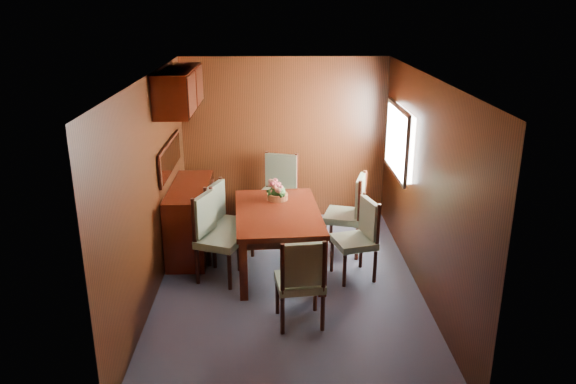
{
  "coord_description": "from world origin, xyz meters",
  "views": [
    {
      "loc": [
        -0.16,
        -5.83,
        3.17
      ],
      "look_at": [
        0.0,
        0.3,
        1.05
      ],
      "focal_mm": 35.0,
      "sensor_mm": 36.0,
      "label": 1
    }
  ],
  "objects_px": {
    "chair_left_near": "(214,232)",
    "chair_right_near": "(360,234)",
    "sideboard": "(191,219)",
    "chair_head": "(301,278)",
    "flower_centerpiece": "(277,189)",
    "dining_table": "(278,219)"
  },
  "relations": [
    {
      "from": "chair_left_near",
      "to": "chair_right_near",
      "type": "relative_size",
      "value": 1.08
    },
    {
      "from": "chair_left_near",
      "to": "dining_table",
      "type": "bearing_deg",
      "value": 128.86
    },
    {
      "from": "chair_right_near",
      "to": "chair_head",
      "type": "distance_m",
      "value": 1.31
    },
    {
      "from": "sideboard",
      "to": "chair_head",
      "type": "distance_m",
      "value": 2.3
    },
    {
      "from": "sideboard",
      "to": "chair_right_near",
      "type": "height_order",
      "value": "chair_right_near"
    },
    {
      "from": "chair_head",
      "to": "chair_left_near",
      "type": "bearing_deg",
      "value": 124.56
    },
    {
      "from": "flower_centerpiece",
      "to": "chair_head",
      "type": "bearing_deg",
      "value": -82.85
    },
    {
      "from": "sideboard",
      "to": "chair_left_near",
      "type": "bearing_deg",
      "value": -63.41
    },
    {
      "from": "chair_left_near",
      "to": "chair_right_near",
      "type": "distance_m",
      "value": 1.71
    },
    {
      "from": "sideboard",
      "to": "flower_centerpiece",
      "type": "distance_m",
      "value": 1.22
    },
    {
      "from": "flower_centerpiece",
      "to": "sideboard",
      "type": "bearing_deg",
      "value": 173.46
    },
    {
      "from": "sideboard",
      "to": "dining_table",
      "type": "xyz_separation_m",
      "value": [
        1.13,
        -0.54,
        0.2
      ]
    },
    {
      "from": "chair_left_near",
      "to": "chair_head",
      "type": "relative_size",
      "value": 1.08
    },
    {
      "from": "dining_table",
      "to": "chair_head",
      "type": "xyz_separation_m",
      "value": [
        0.22,
        -1.32,
        -0.1
      ]
    },
    {
      "from": "dining_table",
      "to": "flower_centerpiece",
      "type": "distance_m",
      "value": 0.47
    },
    {
      "from": "sideboard",
      "to": "chair_left_near",
      "type": "distance_m",
      "value": 0.87
    },
    {
      "from": "chair_right_near",
      "to": "sideboard",
      "type": "bearing_deg",
      "value": 54.31
    },
    {
      "from": "chair_head",
      "to": "flower_centerpiece",
      "type": "bearing_deg",
      "value": 90.12
    },
    {
      "from": "sideboard",
      "to": "chair_left_near",
      "type": "relative_size",
      "value": 1.32
    },
    {
      "from": "dining_table",
      "to": "flower_centerpiece",
      "type": "height_order",
      "value": "flower_centerpiece"
    },
    {
      "from": "chair_left_near",
      "to": "chair_head",
      "type": "distance_m",
      "value": 1.45
    },
    {
      "from": "chair_right_near",
      "to": "flower_centerpiece",
      "type": "height_order",
      "value": "flower_centerpiece"
    }
  ]
}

